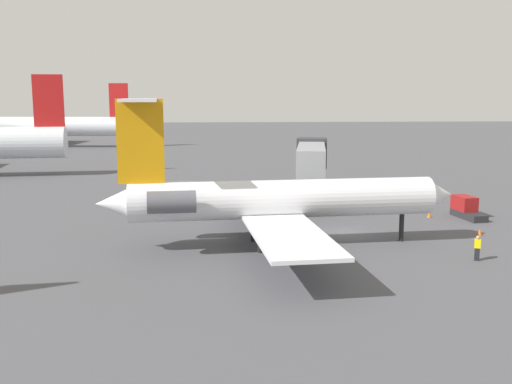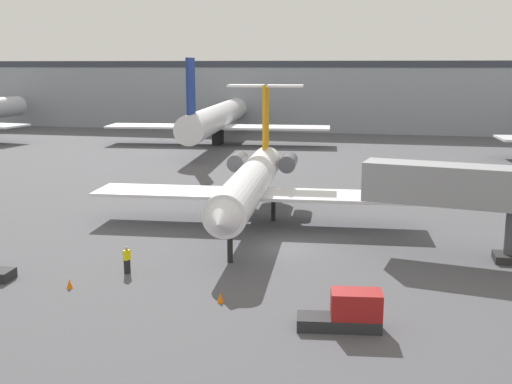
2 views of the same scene
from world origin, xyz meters
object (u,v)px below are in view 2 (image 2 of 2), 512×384
Objects in this scene: jet_bridge at (484,189)px; ground_crew_marshaller at (127,260)px; traffic_cone_mid at (356,298)px; baggage_tug_trailing at (349,312)px; parked_airliner_west_mid at (217,118)px; regional_jet at (252,180)px; traffic_cone_far at (220,298)px; traffic_cone_near at (69,284)px.

jet_bridge is 8.08× the size of ground_crew_marshaller.
ground_crew_marshaller is 13.97m from traffic_cone_mid.
baggage_tug_trailing is 70.23m from parked_airliner_west_mid.
ground_crew_marshaller is 61.46m from parked_airliner_west_mid.
regional_jet is 1.93× the size of jet_bridge.
ground_crew_marshaller is (-21.24, -7.71, -3.79)m from jet_bridge.
regional_jet is at bearing -70.86° from parked_airliner_west_mid.
regional_jet is 17.00m from traffic_cone_far.
regional_jet is 18.02m from traffic_cone_near.
jet_bridge is 12.86m from traffic_cone_mid.
regional_jet is at bearing 97.16° from traffic_cone_far.
parked_airliner_west_mid is (-32.84, 52.56, -0.42)m from jet_bridge.
jet_bridge is at bearing 52.22° from traffic_cone_mid.
traffic_cone_far is 0.01× the size of parked_airliner_west_mid.
jet_bridge is 22.91m from ground_crew_marshaller.
regional_jet is at bearing 115.96° from baggage_tug_trailing.
traffic_cone_far is at bearing -25.98° from ground_crew_marshaller.
regional_jet is at bearing 161.48° from jet_bridge.
baggage_tug_trailing is 7.55× the size of traffic_cone_near.
parked_airliner_west_mid reaches higher than ground_crew_marshaller.
traffic_cone_near is at bearing -124.22° from ground_crew_marshaller.
baggage_tug_trailing is (-7.56, -12.88, -3.81)m from jet_bridge.
parked_airliner_west_mid is at bearing 106.14° from traffic_cone_far.
ground_crew_marshaller is at bearing -160.05° from jet_bridge.
baggage_tug_trailing is 7.15m from traffic_cone_far.
baggage_tug_trailing is at bearing -120.42° from jet_bridge.
baggage_tug_trailing is 7.55× the size of traffic_cone_mid.
jet_bridge is (16.52, -5.53, 1.10)m from regional_jet.
traffic_cone_mid is 67.24m from parked_airliner_west_mid.
parked_airliner_west_mid is (-9.49, 63.38, 3.95)m from traffic_cone_near.
regional_jet is 6.34× the size of baggage_tug_trailing.
baggage_tug_trailing is at bearing -7.42° from traffic_cone_near.
regional_jet is 15.57× the size of ground_crew_marshaller.
traffic_cone_mid is at bearing -67.73° from parked_airliner_west_mid.
jet_bridge is 26.11m from traffic_cone_near.
parked_airliner_west_mid is (-16.32, 47.02, 0.68)m from regional_jet.
parked_airliner_west_mid reaches higher than baggage_tug_trailing.
traffic_cone_near is at bearing -112.68° from regional_jet.
traffic_cone_mid is (13.83, -1.85, -0.58)m from ground_crew_marshaller.
jet_bridge is 3.29× the size of baggage_tug_trailing.
ground_crew_marshaller reaches higher than traffic_cone_mid.
traffic_cone_near is 8.91m from traffic_cone_far.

